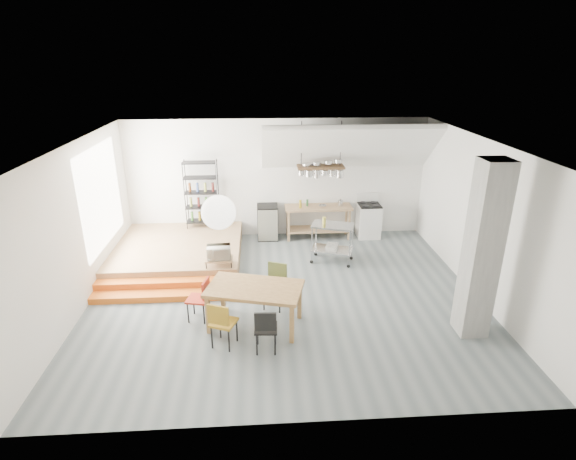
{
  "coord_description": "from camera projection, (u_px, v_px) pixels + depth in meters",
  "views": [
    {
      "loc": [
        -0.48,
        -8.27,
        4.74
      ],
      "look_at": [
        0.12,
        0.8,
        1.17
      ],
      "focal_mm": 28.0,
      "sensor_mm": 36.0,
      "label": 1
    }
  ],
  "objects": [
    {
      "name": "step_upper",
      "position": [
        167.0,
        285.0,
        9.62
      ],
      "size": [
        3.0,
        0.35,
        0.27
      ],
      "primitive_type": "cube",
      "color": "orange",
      "rests_on": "ground"
    },
    {
      "name": "chair_black",
      "position": [
        266.0,
        327.0,
        7.48
      ],
      "size": [
        0.4,
        0.4,
        0.83
      ],
      "rotation": [
        0.0,
        0.0,
        3.09
      ],
      "color": "black",
      "rests_on": "ground"
    },
    {
      "name": "wire_shelving",
      "position": [
        202.0,
        193.0,
        11.81
      ],
      "size": [
        0.88,
        0.38,
        1.8
      ],
      "color": "black",
      "rests_on": "platform"
    },
    {
      "name": "wall_back",
      "position": [
        277.0,
        179.0,
        12.11
      ],
      "size": [
        8.0,
        0.04,
        3.2
      ],
      "primitive_type": "cube",
      "color": "silver",
      "rests_on": "ground"
    },
    {
      "name": "step_lower",
      "position": [
        165.0,
        296.0,
        9.32
      ],
      "size": [
        3.0,
        0.35,
        0.13
      ],
      "primitive_type": "cube",
      "color": "orange",
      "rests_on": "ground"
    },
    {
      "name": "slope_ceiling",
      "position": [
        349.0,
        147.0,
        11.32
      ],
      "size": [
        4.4,
        1.44,
        1.32
      ],
      "primitive_type": "cube",
      "rotation": [
        -0.73,
        0.0,
        0.0
      ],
      "color": "white",
      "rests_on": "wall_back"
    },
    {
      "name": "stove",
      "position": [
        368.0,
        220.0,
        12.36
      ],
      "size": [
        0.6,
        0.6,
        1.18
      ],
      "color": "white",
      "rests_on": "ground"
    },
    {
      "name": "rolling_cart",
      "position": [
        332.0,
        238.0,
        10.77
      ],
      "size": [
        1.09,
        0.83,
        0.96
      ],
      "rotation": [
        0.0,
        0.0,
        -0.34
      ],
      "color": "silver",
      "rests_on": "ground"
    },
    {
      "name": "mini_fridge",
      "position": [
        268.0,
        222.0,
        12.23
      ],
      "size": [
        0.56,
        0.56,
        0.95
      ],
      "primitive_type": "cube",
      "color": "black",
      "rests_on": "ground"
    },
    {
      "name": "pot_rack",
      "position": [
        322.0,
        170.0,
        11.51
      ],
      "size": [
        1.2,
        0.5,
        1.43
      ],
      "color": "#422C1A",
      "rests_on": "ceiling"
    },
    {
      "name": "dining_table",
      "position": [
        255.0,
        291.0,
        8.16
      ],
      "size": [
        1.89,
        1.36,
        0.81
      ],
      "rotation": [
        0.0,
        0.0,
        -0.26
      ],
      "color": "brown",
      "rests_on": "ground"
    },
    {
      "name": "paper_lantern",
      "position": [
        219.0,
        212.0,
        7.73
      ],
      "size": [
        0.6,
        0.6,
        0.6
      ],
      "primitive_type": "sphere",
      "color": "white",
      "rests_on": "ceiling"
    },
    {
      "name": "wall_right",
      "position": [
        481.0,
        220.0,
        9.11
      ],
      "size": [
        0.04,
        7.0,
        3.2
      ],
      "primitive_type": "cube",
      "color": "silver",
      "rests_on": "ground"
    },
    {
      "name": "chair_olive",
      "position": [
        276.0,
        282.0,
        8.89
      ],
      "size": [
        0.54,
        0.54,
        0.9
      ],
      "rotation": [
        0.0,
        0.0,
        -0.39
      ],
      "color": "#5D6731",
      "rests_on": "ground"
    },
    {
      "name": "microwave_shelf",
      "position": [
        219.0,
        259.0,
        9.86
      ],
      "size": [
        0.6,
        0.4,
        0.16
      ],
      "color": "#96734B",
      "rests_on": "platform"
    },
    {
      "name": "window_pane",
      "position": [
        101.0,
        197.0,
        9.94
      ],
      "size": [
        0.02,
        2.5,
        2.2
      ],
      "primitive_type": "cube",
      "color": "white",
      "rests_on": "wall_left"
    },
    {
      "name": "bowl",
      "position": [
        323.0,
        206.0,
        12.06
      ],
      "size": [
        0.23,
        0.23,
        0.05
      ],
      "primitive_type": "imported",
      "rotation": [
        0.0,
        0.0,
        -0.1
      ],
      "color": "silver",
      "rests_on": "kitchen_counter"
    },
    {
      "name": "kitchen_counter",
      "position": [
        318.0,
        216.0,
        12.21
      ],
      "size": [
        1.8,
        0.6,
        0.91
      ],
      "color": "#96734B",
      "rests_on": "ground"
    },
    {
      "name": "chair_red",
      "position": [
        201.0,
        296.0,
        8.43
      ],
      "size": [
        0.46,
        0.46,
        0.85
      ],
      "rotation": [
        0.0,
        0.0,
        -1.79
      ],
      "color": "red",
      "rests_on": "ground"
    },
    {
      "name": "wall_left",
      "position": [
        77.0,
        230.0,
        8.62
      ],
      "size": [
        0.04,
        7.0,
        3.2
      ],
      "primitive_type": "cube",
      "color": "silver",
      "rests_on": "ground"
    },
    {
      "name": "ceiling",
      "position": [
        284.0,
        144.0,
        8.28
      ],
      "size": [
        8.0,
        7.0,
        0.02
      ],
      "primitive_type": "cube",
      "color": "white",
      "rests_on": "wall_back"
    },
    {
      "name": "concrete_column",
      "position": [
        482.0,
        251.0,
        7.67
      ],
      "size": [
        0.5,
        0.5,
        3.2
      ],
      "primitive_type": "cube",
      "color": "gray",
      "rests_on": "ground"
    },
    {
      "name": "chair_mustard",
      "position": [
        222.0,
        321.0,
        7.6
      ],
      "size": [
        0.52,
        0.52,
        0.88
      ],
      "rotation": [
        0.0,
        0.0,
        2.76
      ],
      "color": "#9D741B",
      "rests_on": "ground"
    },
    {
      "name": "platform",
      "position": [
        179.0,
        251.0,
        11.08
      ],
      "size": [
        3.0,
        3.0,
        0.4
      ],
      "primitive_type": "cube",
      "color": "#96734B",
      "rests_on": "ground"
    },
    {
      "name": "microwave",
      "position": [
        219.0,
        252.0,
        9.8
      ],
      "size": [
        0.54,
        0.39,
        0.29
      ],
      "primitive_type": "imported",
      "rotation": [
        0.0,
        0.0,
        0.07
      ],
      "color": "beige",
      "rests_on": "microwave_shelf"
    },
    {
      "name": "floor",
      "position": [
        285.0,
        296.0,
        9.45
      ],
      "size": [
        8.0,
        8.0,
        0.0
      ],
      "primitive_type": "plane",
      "color": "slate",
      "rests_on": "ground"
    }
  ]
}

